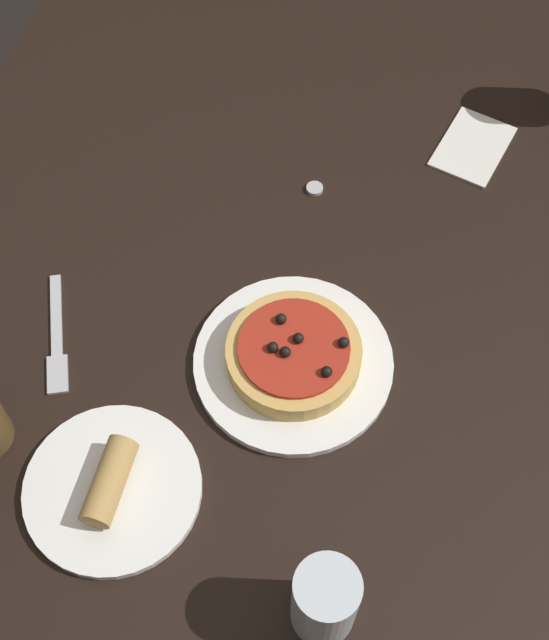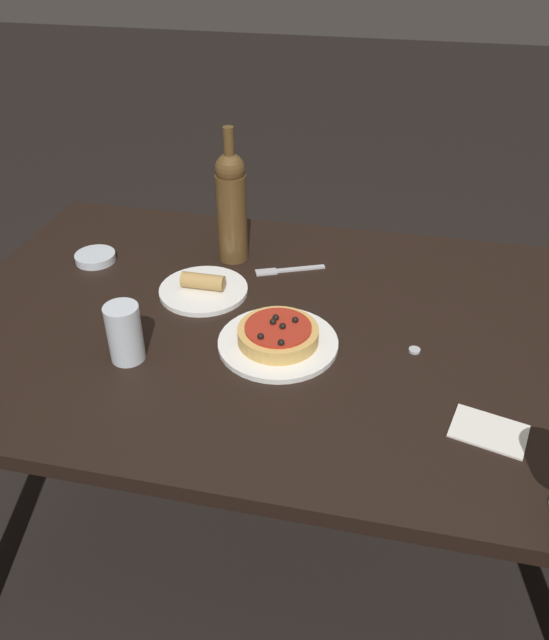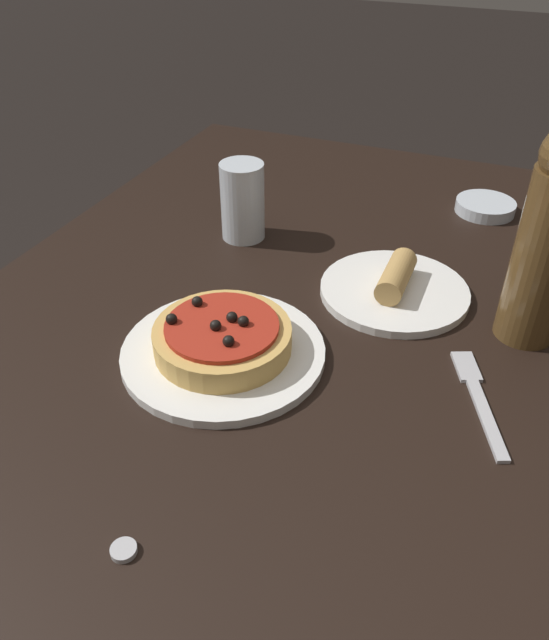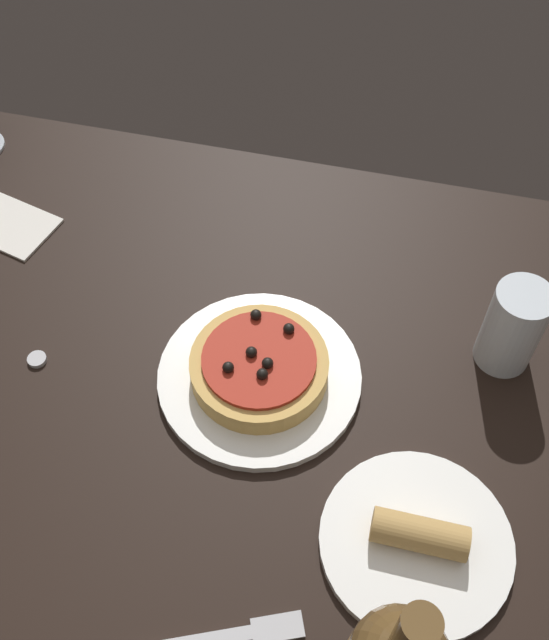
# 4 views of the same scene
# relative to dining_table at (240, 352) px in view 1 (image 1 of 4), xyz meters

# --- Properties ---
(ground_plane) EXTENTS (14.00, 14.00, 0.00)m
(ground_plane) POSITION_rel_dining_table_xyz_m (0.00, 0.00, -0.66)
(ground_plane) COLOR black
(dining_table) EXTENTS (1.60, 0.97, 0.74)m
(dining_table) POSITION_rel_dining_table_xyz_m (0.00, 0.00, 0.00)
(dining_table) COLOR black
(dining_table) RESTS_ON ground_plane
(dinner_plate) EXTENTS (0.25, 0.25, 0.01)m
(dinner_plate) POSITION_rel_dining_table_xyz_m (0.04, 0.08, 0.08)
(dinner_plate) COLOR white
(dinner_plate) RESTS_ON dining_table
(pizza) EXTENTS (0.17, 0.17, 0.05)m
(pizza) POSITION_rel_dining_table_xyz_m (0.04, 0.08, 0.10)
(pizza) COLOR tan
(pizza) RESTS_ON dinner_plate
(water_cup) EXTENTS (0.07, 0.07, 0.12)m
(water_cup) POSITION_rel_dining_table_xyz_m (0.33, 0.19, 0.14)
(water_cup) COLOR silver
(water_cup) RESTS_ON dining_table
(fork) EXTENTS (0.17, 0.09, 0.00)m
(fork) POSITION_rel_dining_table_xyz_m (0.08, -0.22, 0.08)
(fork) COLOR #B7B7BC
(fork) RESTS_ON dining_table
(side_plate) EXTENTS (0.21, 0.21, 0.05)m
(side_plate) POSITION_rel_dining_table_xyz_m (0.25, -0.08, 0.09)
(side_plate) COLOR white
(side_plate) RESTS_ON dining_table
(paper_napkin) EXTENTS (0.15, 0.12, 0.00)m
(paper_napkin) POSITION_rel_dining_table_xyz_m (-0.38, 0.25, 0.08)
(paper_napkin) COLOR silver
(paper_napkin) RESTS_ON dining_table
(bottle_cap) EXTENTS (0.02, 0.02, 0.01)m
(bottle_cap) POSITION_rel_dining_table_xyz_m (-0.24, 0.04, 0.08)
(bottle_cap) COLOR #B7B7BC
(bottle_cap) RESTS_ON dining_table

